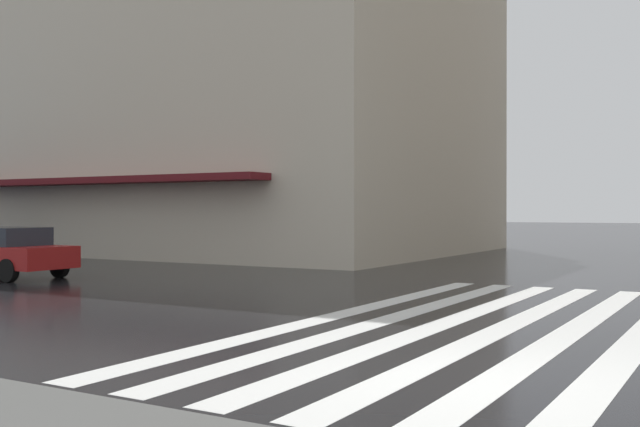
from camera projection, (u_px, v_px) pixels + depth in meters
ground_plane at (466, 380)px, 8.28m from camera, size 220.00×220.00×0.00m
zebra_crossing at (478, 324)px, 12.34m from camera, size 13.00×5.50×0.01m
haussmann_block_mid at (242, 6)px, 35.32m from camera, size 17.55×20.65×23.71m
car_red at (4, 251)px, 20.79m from camera, size 1.85×4.10×1.41m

